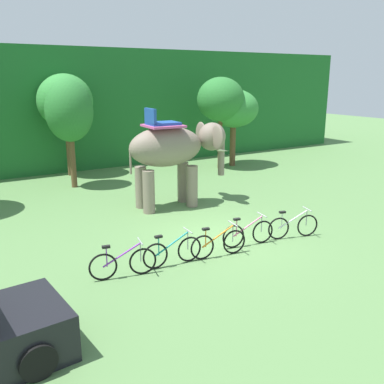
{
  "coord_description": "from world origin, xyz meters",
  "views": [
    {
      "loc": [
        -7.28,
        -10.27,
        4.86
      ],
      "look_at": [
        -0.4,
        1.0,
        1.3
      ],
      "focal_mm": 39.93,
      "sensor_mm": 36.0,
      "label": 1
    }
  ],
  "objects": [
    {
      "name": "bike_purple",
      "position": [
        -3.65,
        -1.02,
        0.39
      ],
      "size": [
        1.69,
        0.54,
        0.92
      ],
      "color": "black",
      "rests_on": "ground"
    },
    {
      "name": "tree_center_right",
      "position": [
        7.11,
        8.91,
        3.17
      ],
      "size": [
        2.74,
        2.74,
        4.24
      ],
      "color": "brown",
      "rests_on": "ground"
    },
    {
      "name": "tree_center",
      "position": [
        6.1,
        8.71,
        3.7
      ],
      "size": [
        2.52,
        2.52,
        4.89
      ],
      "color": "brown",
      "rests_on": "ground"
    },
    {
      "name": "elephant",
      "position": [
        0.48,
        3.74,
        2.2
      ],
      "size": [
        4.18,
        2.09,
        3.78
      ],
      "color": "gray",
      "rests_on": "ground"
    },
    {
      "name": "bike_pink",
      "position": [
        0.34,
        -0.99,
        0.39
      ],
      "size": [
        1.7,
        0.52,
        0.92
      ],
      "color": "black",
      "rests_on": "ground"
    },
    {
      "name": "bike_teal",
      "position": [
        -2.24,
        -1.02,
        0.39
      ],
      "size": [
        1.71,
        0.52,
        0.92
      ],
      "color": "black",
      "rests_on": "ground"
    },
    {
      "name": "ground_plane",
      "position": [
        0.0,
        0.0,
        0.0
      ],
      "size": [
        80.0,
        80.0,
        0.0
      ],
      "primitive_type": "plane",
      "color": "#567F47"
    },
    {
      "name": "bike_white",
      "position": [
        1.93,
        -1.22,
        0.39
      ],
      "size": [
        1.66,
        0.62,
        0.92
      ],
      "color": "black",
      "rests_on": "ground"
    },
    {
      "name": "bike_orange",
      "position": [
        -0.88,
        -1.2,
        0.39
      ],
      "size": [
        1.7,
        0.52,
        0.92
      ],
      "color": "black",
      "rests_on": "ground"
    },
    {
      "name": "foliage_hedge",
      "position": [
        0.0,
        14.94,
        3.19
      ],
      "size": [
        36.0,
        6.0,
        6.38
      ],
      "primitive_type": "cube",
      "color": "#1E6028",
      "rests_on": "ground"
    },
    {
      "name": "tree_right",
      "position": [
        -1.47,
        11.22,
        3.71
      ],
      "size": [
        2.69,
        2.69,
        5.05
      ],
      "color": "brown",
      "rests_on": "ground"
    },
    {
      "name": "tree_center_left",
      "position": [
        -2.01,
        8.69,
        3.41
      ],
      "size": [
        2.07,
        2.07,
        4.79
      ],
      "color": "brown",
      "rests_on": "ground"
    }
  ]
}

